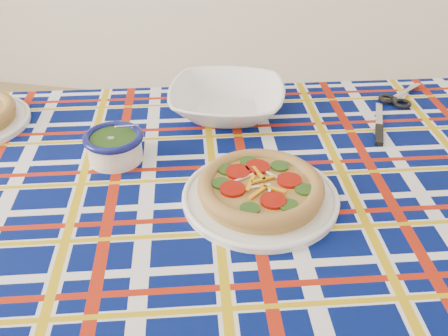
% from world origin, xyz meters
% --- Properties ---
extents(dining_table, '(1.80, 1.38, 0.75)m').
position_xyz_m(dining_table, '(0.60, 0.10, 0.67)').
color(dining_table, brown).
rests_on(dining_table, floor).
extents(tablecloth, '(1.84, 1.42, 0.11)m').
position_xyz_m(tablecloth, '(0.60, 0.10, 0.70)').
color(tablecloth, '#040F4F').
rests_on(tablecloth, dining_table).
extents(main_focaccia_plate, '(0.39, 0.39, 0.06)m').
position_xyz_m(main_focaccia_plate, '(0.76, 0.10, 0.78)').
color(main_focaccia_plate, '#AA7E3C').
rests_on(main_focaccia_plate, tablecloth).
extents(pesto_bowl, '(0.17, 0.17, 0.08)m').
position_xyz_m(pesto_bowl, '(0.42, 0.19, 0.79)').
color(pesto_bowl, '#17330D').
rests_on(pesto_bowl, tablecloth).
extents(serving_bowl, '(0.32, 0.32, 0.07)m').
position_xyz_m(serving_bowl, '(0.62, 0.46, 0.79)').
color(serving_bowl, white).
rests_on(serving_bowl, tablecloth).
extents(table_knife, '(0.03, 0.24, 0.01)m').
position_xyz_m(table_knife, '(1.01, 0.51, 0.76)').
color(table_knife, silver).
rests_on(table_knife, tablecloth).
extents(kitchen_scissors, '(0.18, 0.22, 0.02)m').
position_xyz_m(kitchen_scissors, '(1.09, 0.66, 0.76)').
color(kitchen_scissors, silver).
rests_on(kitchen_scissors, tablecloth).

